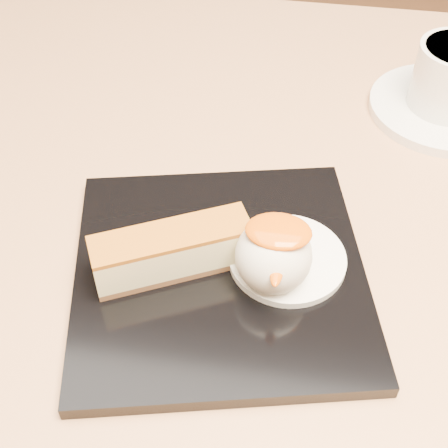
% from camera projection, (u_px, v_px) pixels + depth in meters
% --- Properties ---
extents(table, '(0.80, 0.80, 0.72)m').
position_uv_depth(table, '(234.00, 326.00, 0.64)').
color(table, black).
rests_on(table, ground).
extents(dessert_plate, '(0.26, 0.26, 0.01)m').
position_uv_depth(dessert_plate, '(220.00, 273.00, 0.48)').
color(dessert_plate, black).
rests_on(dessert_plate, table).
extents(cheesecake, '(0.12, 0.08, 0.04)m').
position_uv_depth(cheesecake, '(172.00, 251.00, 0.46)').
color(cheesecake, brown).
rests_on(cheesecake, dessert_plate).
extents(cream_smear, '(0.09, 0.09, 0.01)m').
position_uv_depth(cream_smear, '(287.00, 259.00, 0.48)').
color(cream_smear, white).
rests_on(cream_smear, dessert_plate).
extents(ice_cream_scoop, '(0.06, 0.06, 0.06)m').
position_uv_depth(ice_cream_scoop, '(273.00, 256.00, 0.45)').
color(ice_cream_scoop, white).
rests_on(ice_cream_scoop, cream_smear).
extents(mango_sauce, '(0.05, 0.04, 0.01)m').
position_uv_depth(mango_sauce, '(279.00, 231.00, 0.43)').
color(mango_sauce, '#D55606').
rests_on(mango_sauce, ice_cream_scoop).
extents(mint_sprig, '(0.04, 0.03, 0.00)m').
position_uv_depth(mint_sprig, '(254.00, 227.00, 0.49)').
color(mint_sprig, green).
rests_on(mint_sprig, cream_smear).
extents(saucer, '(0.15, 0.15, 0.01)m').
position_uv_depth(saucer, '(444.00, 108.00, 0.63)').
color(saucer, white).
rests_on(saucer, table).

